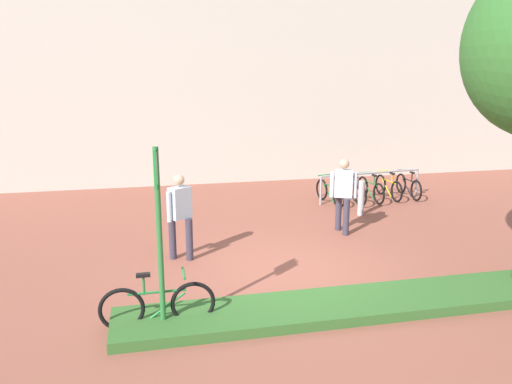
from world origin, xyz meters
TOP-DOWN VIEW (x-y plane):
  - ground_plane at (0.00, 0.00)m, footprint 60.00×60.00m
  - building_facade at (0.00, 8.45)m, footprint 28.00×1.20m
  - planter_strip at (0.43, -1.56)m, footprint 7.00×1.10m
  - parking_sign_post at (-2.31, -1.56)m, footprint 0.08×0.36m
  - bike_at_sign at (-2.38, -1.47)m, footprint 1.68×0.42m
  - bike_rack_cluster at (3.78, 4.72)m, footprint 3.19×1.78m
  - bollard_steel at (2.90, 3.36)m, footprint 0.16×0.16m
  - person_shirt_white at (-1.85, 1.20)m, footprint 0.51×0.43m
  - person_casual_tan at (1.89, 2.11)m, footprint 0.57×0.52m

SIDE VIEW (x-z plane):
  - ground_plane at x=0.00m, z-range 0.00..0.00m
  - planter_strip at x=0.43m, z-range 0.00..0.16m
  - bike_rack_cluster at x=3.78m, z-range -0.07..0.76m
  - bike_at_sign at x=-2.38m, z-range -0.08..0.78m
  - bollard_steel at x=2.90m, z-range 0.00..0.90m
  - person_shirt_white at x=-1.85m, z-range 0.12..1.84m
  - person_casual_tan at x=1.89m, z-range 0.12..1.84m
  - parking_sign_post at x=-2.31m, z-range 0.40..3.07m
  - building_facade at x=0.00m, z-range 0.00..10.00m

